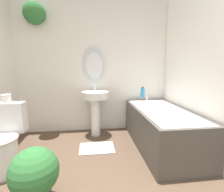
% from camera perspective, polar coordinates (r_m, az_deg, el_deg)
% --- Properties ---
extents(wall_back, '(2.81, 0.35, 2.40)m').
position_cam_1_polar(wall_back, '(3.03, -8.00, 11.75)').
color(wall_back, silver).
rests_on(wall_back, ground_plane).
extents(wall_right, '(0.06, 2.85, 2.40)m').
position_cam_1_polar(wall_right, '(2.18, 34.28, 8.77)').
color(wall_right, silver).
rests_on(wall_right, ground_plane).
extents(toilet, '(0.40, 0.55, 0.76)m').
position_cam_1_polar(toilet, '(2.31, -34.12, -13.81)').
color(toilet, white).
rests_on(toilet, ground_plane).
extents(pedestal_sink, '(0.46, 0.46, 0.88)m').
position_cam_1_polar(pedestal_sink, '(2.81, -5.78, -2.88)').
color(pedestal_sink, white).
rests_on(pedestal_sink, ground_plane).
extents(bathtub, '(0.73, 1.54, 0.65)m').
position_cam_1_polar(bathtub, '(2.57, 16.87, -10.54)').
color(bathtub, '#4C4742').
rests_on(bathtub, ground_plane).
extents(shampoo_bottle, '(0.07, 0.07, 0.19)m').
position_cam_1_polar(shampoo_bottle, '(3.00, 10.71, 1.22)').
color(shampoo_bottle, '#2D84C6').
rests_on(shampoo_bottle, bathtub).
extents(potted_plant, '(0.40, 0.40, 0.53)m').
position_cam_1_polar(potted_plant, '(1.63, -25.51, -23.74)').
color(potted_plant, '#47474C').
rests_on(potted_plant, ground_plane).
extents(bath_mat, '(0.50, 0.36, 0.02)m').
position_cam_1_polar(bath_mat, '(2.52, -5.24, -17.82)').
color(bath_mat, silver).
rests_on(bath_mat, ground_plane).
extents(toilet_paper_roll, '(0.11, 0.11, 0.10)m').
position_cam_1_polar(toilet_paper_roll, '(2.34, -33.23, -0.75)').
color(toilet_paper_roll, white).
rests_on(toilet_paper_roll, toilet).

